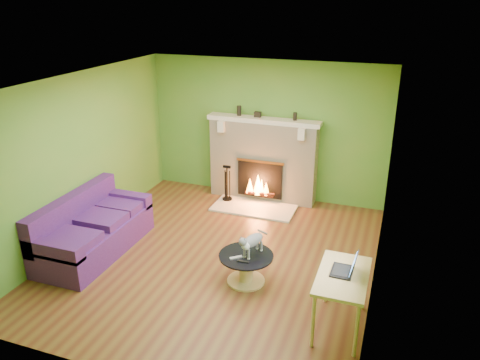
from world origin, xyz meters
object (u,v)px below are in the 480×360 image
object	(u,v)px
coffee_table	(246,266)
cat	(253,243)
sofa	(92,230)
desk	(342,281)

from	to	relation	value
coffee_table	cat	distance (m)	0.36
coffee_table	sofa	bearing A→B (deg)	179.58
coffee_table	cat	xyz separation A→B (m)	(0.08, 0.05, 0.35)
coffee_table	cat	world-z (taller)	cat
coffee_table	desk	distance (m)	1.48
coffee_table	desk	world-z (taller)	desk
sofa	coffee_table	distance (m)	2.48
sofa	desk	size ratio (longest dim) A/B	2.02
desk	cat	xyz separation A→B (m)	(-1.25, 0.56, -0.04)
coffee_table	cat	size ratio (longest dim) A/B	1.32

